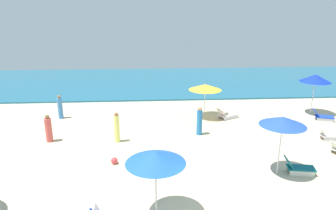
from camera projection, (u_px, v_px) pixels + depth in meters
name	position (u px, v px, depth m)	size (l,w,h in m)	color
ocean	(173.00, 81.00, 30.98)	(60.00, 14.06, 0.12)	#1F6381
umbrella_0	(156.00, 158.00, 9.89)	(2.01, 2.01, 2.44)	silver
umbrella_1	(283.00, 121.00, 12.61)	(1.93, 1.93, 2.63)	silver
lounge_chair_1_0	(298.00, 168.00, 13.25)	(1.39, 0.78, 0.75)	silver
lounge_chair_2_0	(331.00, 136.00, 16.75)	(1.52, 0.74, 0.70)	silver
umbrella_3	(205.00, 87.00, 19.88)	(2.15, 2.15, 2.27)	silver
lounge_chair_3_0	(227.00, 115.00, 20.21)	(1.60, 1.24, 0.74)	silver
umbrella_4	(315.00, 78.00, 20.41)	(2.02, 2.02, 2.79)	silver
lounge_chair_4_0	(323.00, 116.00, 19.83)	(1.40, 1.00, 0.72)	silver
beachgoer_0	(199.00, 121.00, 17.36)	(0.45, 0.45, 1.68)	#2B7AC0
beachgoer_1	(49.00, 129.00, 16.44)	(0.43, 0.43, 1.54)	#DA544F
beachgoer_2	(60.00, 108.00, 20.06)	(0.33, 0.33, 1.60)	#4381C4
beachgoer_3	(117.00, 128.00, 16.38)	(0.39, 0.39, 1.68)	#F9F578
beach_ball_0	(114.00, 161.00, 14.14)	(0.31, 0.31, 0.31)	#DC4246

